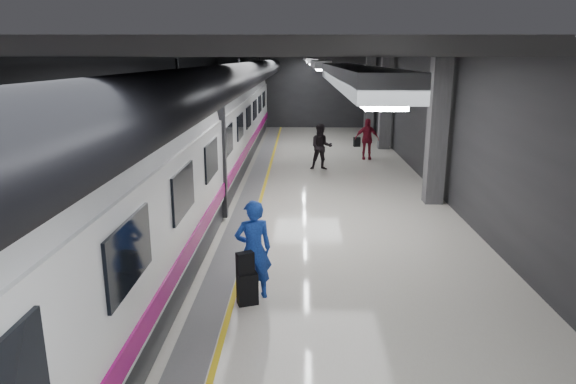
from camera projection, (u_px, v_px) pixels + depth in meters
ground at (288, 220)px, 14.57m from camera, size 40.00×40.00×0.00m
platform_hall at (279, 92)px, 14.60m from camera, size 10.02×40.02×4.51m
train at (171, 148)px, 14.12m from camera, size 3.05×38.00×4.05m
traveler_main at (253, 250)px, 9.68m from camera, size 0.81×0.65×1.94m
suitcase_main at (247, 289)px, 9.58m from camera, size 0.43×0.35×0.62m
shoulder_bag at (245, 263)px, 9.43m from camera, size 0.36×0.30×0.42m
traveler_far_a at (321, 147)px, 20.93m from camera, size 0.94×0.75×1.88m
traveler_far_b at (367, 139)px, 23.13m from camera, size 1.09×0.48×1.84m
suitcase_far at (357, 142)px, 26.52m from camera, size 0.37×0.28×0.49m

